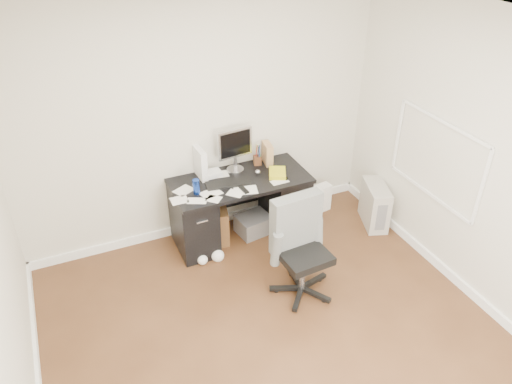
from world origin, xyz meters
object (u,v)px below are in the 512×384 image
(keyboard, at_px, (228,183))
(wicker_basket, at_px, (209,223))
(lcd_monitor, at_px, (235,150))
(desk, at_px, (241,206))
(office_chair, at_px, (304,251))
(pc_tower, at_px, (375,205))

(keyboard, distance_m, wicker_basket, 0.61)
(lcd_monitor, distance_m, wicker_basket, 0.89)
(desk, distance_m, office_chair, 1.13)
(wicker_basket, bearing_deg, keyboard, -34.02)
(lcd_monitor, xyz_separation_m, keyboard, (-0.18, -0.25, -0.24))
(pc_tower, bearing_deg, desk, -175.94)
(wicker_basket, bearing_deg, lcd_monitor, 16.82)
(lcd_monitor, relative_size, pc_tower, 0.99)
(lcd_monitor, distance_m, pc_tower, 1.80)
(wicker_basket, bearing_deg, office_chair, -65.08)
(desk, height_order, pc_tower, desk)
(office_chair, bearing_deg, keyboard, 104.74)
(lcd_monitor, bearing_deg, keyboard, -131.92)
(office_chair, height_order, pc_tower, office_chair)
(lcd_monitor, xyz_separation_m, pc_tower, (1.51, -0.62, -0.75))
(lcd_monitor, xyz_separation_m, wicker_basket, (-0.39, -0.12, -0.80))
(keyboard, bearing_deg, wicker_basket, 154.35)
(keyboard, height_order, pc_tower, keyboard)
(office_chair, relative_size, pc_tower, 2.02)
(office_chair, xyz_separation_m, wicker_basket, (-0.56, 1.20, -0.31))
(office_chair, bearing_deg, lcd_monitor, 93.66)
(office_chair, distance_m, wicker_basket, 1.35)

